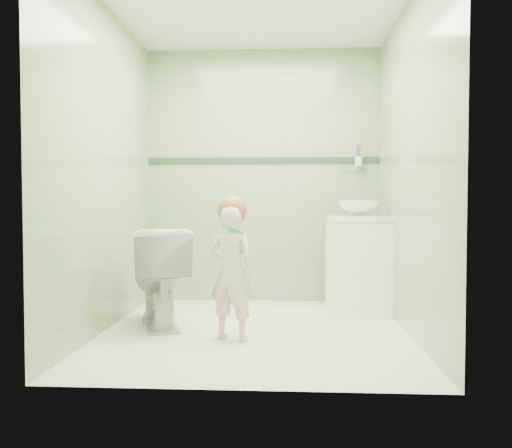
{
  "coord_description": "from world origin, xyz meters",
  "views": [
    {
      "loc": [
        0.24,
        -3.88,
        0.93
      ],
      "look_at": [
        0.0,
        0.15,
        0.78
      ],
      "focal_mm": 37.6,
      "sensor_mm": 36.0,
      "label": 1
    }
  ],
  "objects": [
    {
      "name": "toddler",
      "position": [
        -0.14,
        -0.24,
        0.46
      ],
      "size": [
        0.39,
        0.32,
        0.92
      ],
      "primitive_type": "imported",
      "rotation": [
        0.0,
        0.0,
        2.82
      ],
      "color": "white",
      "rests_on": "ground"
    },
    {
      "name": "toilet",
      "position": [
        -0.74,
        0.13,
        0.38
      ],
      "size": [
        0.65,
        0.84,
        0.75
      ],
      "primitive_type": "imported",
      "rotation": [
        0.0,
        0.0,
        3.49
      ],
      "color": "white",
      "rests_on": "ground"
    },
    {
      "name": "hair_cap",
      "position": [
        -0.14,
        -0.22,
        0.89
      ],
      "size": [
        0.2,
        0.2,
        0.2
      ],
      "primitive_type": "sphere",
      "color": "#A75F41",
      "rests_on": "toddler"
    },
    {
      "name": "cup_holder",
      "position": [
        0.89,
        1.18,
        1.33
      ],
      "size": [
        0.26,
        0.07,
        0.21
      ],
      "color": "silver",
      "rests_on": "room_shell"
    },
    {
      "name": "trim_stripe",
      "position": [
        0.0,
        1.24,
        1.35
      ],
      "size": [
        2.2,
        0.02,
        0.05
      ],
      "primitive_type": "cube",
      "color": "#284730",
      "rests_on": "room_shell"
    },
    {
      "name": "ground",
      "position": [
        0.0,
        0.0,
        0.0
      ],
      "size": [
        2.5,
        2.5,
        0.0
      ],
      "primitive_type": "plane",
      "color": "silver",
      "rests_on": "ground"
    },
    {
      "name": "vanity",
      "position": [
        0.84,
        0.7,
        0.4
      ],
      "size": [
        0.52,
        0.5,
        0.8
      ],
      "primitive_type": "cube",
      "color": "white",
      "rests_on": "ground"
    },
    {
      "name": "room_shell",
      "position": [
        0.0,
        0.0,
        1.2
      ],
      "size": [
        2.5,
        2.54,
        2.4
      ],
      "color": "#7EA978",
      "rests_on": "ground"
    },
    {
      "name": "basin",
      "position": [
        0.84,
        0.7,
        0.89
      ],
      "size": [
        0.37,
        0.37,
        0.13
      ],
      "primitive_type": "imported",
      "color": "white",
      "rests_on": "counter"
    },
    {
      "name": "teal_toothbrush",
      "position": [
        -0.11,
        -0.39,
        0.76
      ],
      "size": [
        0.11,
        0.14,
        0.08
      ],
      "color": "#06987A",
      "rests_on": "toddler"
    },
    {
      "name": "counter",
      "position": [
        0.84,
        0.7,
        0.81
      ],
      "size": [
        0.54,
        0.52,
        0.04
      ],
      "primitive_type": "cube",
      "color": "white",
      "rests_on": "vanity"
    },
    {
      "name": "faucet",
      "position": [
        0.84,
        0.89,
        0.97
      ],
      "size": [
        0.03,
        0.13,
        0.18
      ],
      "color": "silver",
      "rests_on": "counter"
    }
  ]
}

